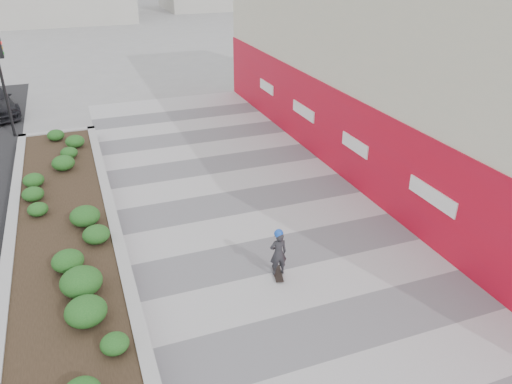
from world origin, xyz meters
TOP-DOWN VIEW (x-y plane):
  - walkway at (0.00, 3.00)m, footprint 8.00×36.00m
  - building at (6.98, 8.98)m, footprint 6.04×24.08m
  - planter at (-5.50, 7.00)m, footprint 3.00×18.00m
  - traffic_signal_near at (-7.23, 17.50)m, footprint 0.33×0.28m
  - manhole_cover at (0.50, 3.00)m, footprint 0.44×0.44m
  - skateboarder at (-0.51, 4.04)m, footprint 0.46×0.75m

SIDE VIEW (x-z plane):
  - manhole_cover at x=0.50m, z-range 0.00..0.01m
  - walkway at x=0.00m, z-range 0.00..0.01m
  - planter at x=-5.50m, z-range -0.03..0.87m
  - skateboarder at x=-0.51m, z-range 0.01..1.38m
  - traffic_signal_near at x=-7.23m, z-range 0.66..4.86m
  - building at x=6.98m, z-range -0.02..7.98m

